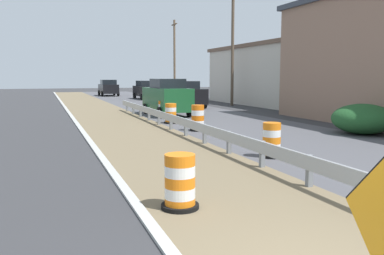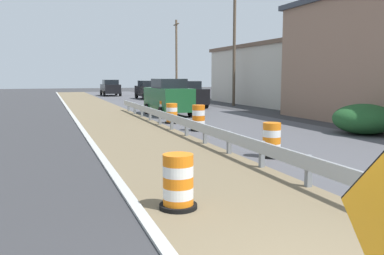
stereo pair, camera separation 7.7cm
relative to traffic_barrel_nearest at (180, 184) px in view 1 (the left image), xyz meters
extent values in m
cube|color=slate|center=(3.09, -1.60, -0.10)|extent=(0.12, 0.12, 0.70)
cube|color=slate|center=(3.09, 0.42, -0.10)|extent=(0.12, 0.12, 0.70)
cube|color=slate|center=(3.09, 2.43, -0.10)|extent=(0.12, 0.12, 0.70)
cube|color=slate|center=(3.09, 4.45, -0.10)|extent=(0.12, 0.12, 0.70)
cube|color=slate|center=(3.09, 6.46, -0.10)|extent=(0.12, 0.12, 0.70)
cube|color=slate|center=(3.09, 8.47, -0.10)|extent=(0.12, 0.12, 0.70)
cube|color=slate|center=(3.09, 10.49, -0.10)|extent=(0.12, 0.12, 0.70)
cube|color=slate|center=(3.09, 12.50, -0.10)|extent=(0.12, 0.12, 0.70)
cube|color=slate|center=(3.09, 14.52, -0.10)|extent=(0.12, 0.12, 0.70)
cube|color=slate|center=(3.09, 16.53, -0.10)|extent=(0.12, 0.12, 0.70)
cube|color=slate|center=(3.09, 18.55, -0.10)|extent=(0.12, 0.12, 0.70)
cube|color=slate|center=(3.09, 20.56, -0.10)|extent=(0.12, 0.12, 0.70)
cylinder|color=orange|center=(0.00, 0.00, -0.35)|extent=(0.55, 0.55, 0.20)
cylinder|color=white|center=(0.00, 0.00, -0.15)|extent=(0.55, 0.55, 0.20)
cylinder|color=orange|center=(0.00, 0.00, 0.05)|extent=(0.55, 0.55, 0.20)
cylinder|color=white|center=(0.00, 0.00, 0.25)|extent=(0.55, 0.55, 0.20)
cylinder|color=orange|center=(0.00, 0.00, 0.45)|extent=(0.55, 0.55, 0.20)
cylinder|color=black|center=(0.00, 0.00, -0.41)|extent=(0.69, 0.69, 0.08)
cylinder|color=orange|center=(4.01, 3.49, -0.34)|extent=(0.53, 0.53, 0.21)
cylinder|color=white|center=(4.01, 3.49, -0.14)|extent=(0.53, 0.53, 0.21)
cylinder|color=orange|center=(4.01, 3.49, 0.07)|extent=(0.53, 0.53, 0.21)
cylinder|color=white|center=(4.01, 3.49, 0.27)|extent=(0.53, 0.53, 0.21)
cylinder|color=orange|center=(4.01, 3.49, 0.48)|extent=(0.53, 0.53, 0.21)
cylinder|color=black|center=(4.01, 3.49, -0.41)|extent=(0.66, 0.66, 0.08)
cylinder|color=orange|center=(4.05, 9.66, -0.33)|extent=(0.55, 0.55, 0.23)
cylinder|color=white|center=(4.05, 9.66, -0.11)|extent=(0.55, 0.55, 0.23)
cylinder|color=orange|center=(4.05, 9.66, 0.12)|extent=(0.55, 0.55, 0.23)
cylinder|color=white|center=(4.05, 9.66, 0.35)|extent=(0.55, 0.55, 0.23)
cylinder|color=orange|center=(4.05, 9.66, 0.58)|extent=(0.55, 0.55, 0.23)
cylinder|color=black|center=(4.05, 9.66, -0.41)|extent=(0.69, 0.69, 0.08)
cylinder|color=orange|center=(3.78, 12.79, -0.35)|extent=(0.56, 0.56, 0.20)
cylinder|color=white|center=(3.78, 12.79, -0.14)|extent=(0.56, 0.56, 0.20)
cylinder|color=orange|center=(3.78, 12.79, 0.06)|extent=(0.56, 0.56, 0.20)
cylinder|color=white|center=(3.78, 12.79, 0.26)|extent=(0.56, 0.56, 0.20)
cylinder|color=orange|center=(3.78, 12.79, 0.47)|extent=(0.56, 0.56, 0.20)
cylinder|color=black|center=(3.78, 12.79, -0.41)|extent=(0.71, 0.71, 0.08)
cylinder|color=orange|center=(4.23, 15.67, -0.35)|extent=(0.56, 0.56, 0.19)
cylinder|color=white|center=(4.23, 15.67, -0.16)|extent=(0.56, 0.56, 0.19)
cylinder|color=orange|center=(4.23, 15.67, 0.04)|extent=(0.56, 0.56, 0.19)
cylinder|color=white|center=(4.23, 15.67, 0.23)|extent=(0.56, 0.56, 0.19)
cylinder|color=orange|center=(4.23, 15.67, 0.43)|extent=(0.56, 0.56, 0.19)
cylinder|color=black|center=(4.23, 15.67, -0.41)|extent=(0.70, 0.70, 0.08)
cube|color=black|center=(5.24, 43.17, 0.41)|extent=(1.90, 4.32, 1.07)
cube|color=black|center=(5.24, 42.99, 1.22)|extent=(1.70, 1.99, 0.56)
cylinder|color=black|center=(4.29, 44.59, -0.13)|extent=(0.22, 0.64, 0.64)
cylinder|color=black|center=(6.17, 44.60, -0.13)|extent=(0.22, 0.64, 0.64)
cylinder|color=black|center=(4.31, 41.74, -0.13)|extent=(0.22, 0.64, 0.64)
cylinder|color=black|center=(6.18, 41.75, -0.13)|extent=(0.22, 0.64, 0.64)
cube|color=black|center=(7.87, 34.49, 0.39)|extent=(1.97, 4.66, 1.04)
cube|color=black|center=(7.86, 34.67, 1.19)|extent=(1.71, 2.17, 0.56)
cylinder|color=black|center=(8.83, 33.00, -0.13)|extent=(0.24, 0.65, 0.64)
cylinder|color=black|center=(7.01, 32.94, -0.13)|extent=(0.24, 0.65, 0.64)
cylinder|color=black|center=(8.73, 36.03, -0.13)|extent=(0.24, 0.65, 0.64)
cylinder|color=black|center=(6.91, 35.98, -0.13)|extent=(0.24, 0.65, 0.64)
cube|color=#195128|center=(4.86, 17.10, 0.54)|extent=(1.99, 4.60, 1.34)
cube|color=black|center=(4.87, 16.92, 1.50)|extent=(1.72, 2.14, 0.56)
cylinder|color=black|center=(3.89, 18.56, -0.13)|extent=(0.24, 0.65, 0.64)
cylinder|color=black|center=(5.72, 18.63, -0.13)|extent=(0.24, 0.65, 0.64)
cylinder|color=black|center=(4.00, 15.57, -0.13)|extent=(0.24, 0.65, 0.64)
cylinder|color=black|center=(5.83, 15.64, -0.13)|extent=(0.24, 0.65, 0.64)
cube|color=black|center=(8.06, 22.67, 0.44)|extent=(1.86, 4.65, 1.13)
cube|color=black|center=(8.06, 22.86, 1.28)|extent=(1.66, 2.14, 0.56)
cylinder|color=black|center=(8.99, 21.15, -0.13)|extent=(0.22, 0.64, 0.64)
cylinder|color=black|center=(7.16, 21.13, -0.13)|extent=(0.22, 0.64, 0.64)
cylinder|color=black|center=(8.96, 24.21, -0.13)|extent=(0.22, 0.64, 0.64)
cylinder|color=black|center=(7.14, 24.20, -0.13)|extent=(0.22, 0.64, 0.64)
cube|color=beige|center=(16.66, 22.79, 1.90)|extent=(6.79, 15.28, 4.70)
cube|color=brown|center=(16.66, 22.79, 4.40)|extent=(7.06, 15.90, 0.30)
cylinder|color=brown|center=(12.21, 23.15, 4.17)|extent=(0.24, 0.24, 9.24)
cylinder|color=brown|center=(12.04, 37.94, 3.90)|extent=(0.24, 0.24, 8.69)
cube|color=brown|center=(12.04, 37.94, 7.75)|extent=(0.12, 1.80, 0.10)
ellipsoid|color=#1E4C23|center=(10.11, 6.44, 0.18)|extent=(2.50, 2.50, 1.25)
camera|label=1|loc=(-2.24, -6.73, 1.93)|focal=37.90mm
camera|label=2|loc=(-2.17, -6.76, 1.93)|focal=37.90mm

